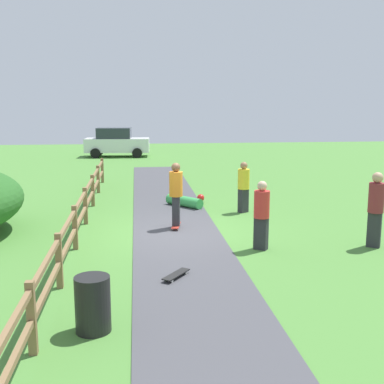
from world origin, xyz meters
TOP-DOWN VIEW (x-y plane):
  - ground_plane at (0.00, 0.00)m, footprint 60.00×60.00m
  - asphalt_path at (0.00, 0.00)m, footprint 2.40×28.00m
  - wooden_fence at (-2.60, 0.00)m, footprint 0.12×18.12m
  - trash_bin at (-1.80, -5.79)m, footprint 0.56×0.56m
  - skater_riding at (0.03, 0.45)m, footprint 0.44×0.82m
  - skater_fallen at (0.60, 3.38)m, footprint 1.39×1.36m
  - skateboard_loose at (-0.31, -3.61)m, footprint 0.63×0.76m
  - bystander_red at (1.93, -1.81)m, footprint 0.53×0.53m
  - bystander_yellow at (2.39, 2.29)m, footprint 0.53×0.53m
  - bystander_maroon at (4.78, -1.93)m, footprint 0.53×0.53m
  - parked_car_white at (-2.34, 19.78)m, footprint 4.30×2.21m

SIDE VIEW (x-z plane):
  - ground_plane at x=0.00m, z-range 0.00..0.00m
  - asphalt_path at x=0.00m, z-range 0.00..0.02m
  - skateboard_loose at x=-0.31m, z-range 0.05..0.13m
  - skater_fallen at x=0.60m, z-range 0.02..0.38m
  - trash_bin at x=-1.80m, z-range 0.00..0.90m
  - wooden_fence at x=-2.60m, z-range 0.12..1.22m
  - bystander_yellow at x=2.39m, z-range 0.08..1.75m
  - bystander_red at x=1.93m, z-range 0.09..1.79m
  - parked_car_white at x=-2.34m, z-range 0.00..1.92m
  - bystander_maroon at x=4.78m, z-range 0.11..2.00m
  - skater_riding at x=0.03m, z-range 0.13..2.01m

